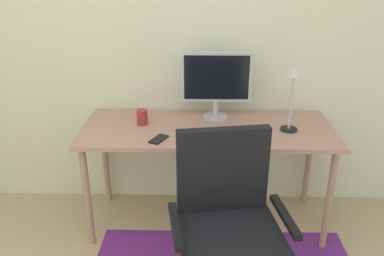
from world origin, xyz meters
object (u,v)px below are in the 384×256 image
(desk, at_px, (208,137))
(monitor, at_px, (216,80))
(coffee_cup, at_px, (142,117))
(keyboard, at_px, (213,139))
(desk_lamp, at_px, (293,88))
(office_chair, at_px, (227,240))
(cell_phone, at_px, (159,139))
(computer_mouse, at_px, (264,137))

(desk, height_order, monitor, monitor)
(monitor, xyz_separation_m, coffee_cup, (-0.50, -0.14, -0.22))
(monitor, bearing_deg, coffee_cup, -164.69)
(keyboard, distance_m, desk_lamp, 0.60)
(monitor, distance_m, desk_lamp, 0.52)
(desk, distance_m, desk_lamp, 0.64)
(coffee_cup, bearing_deg, monitor, 15.31)
(keyboard, distance_m, office_chair, 0.66)
(office_chair, bearing_deg, coffee_cup, 113.28)
(monitor, bearing_deg, desk, -107.11)
(monitor, relative_size, keyboard, 1.12)
(desk, distance_m, coffee_cup, 0.46)
(cell_phone, bearing_deg, monitor, 72.63)
(monitor, distance_m, cell_phone, 0.60)
(computer_mouse, height_order, office_chair, office_chair)
(office_chair, bearing_deg, desk, 87.46)
(monitor, height_order, office_chair, monitor)
(monitor, distance_m, computer_mouse, 0.54)
(keyboard, relative_size, cell_phone, 3.07)
(computer_mouse, height_order, desk_lamp, desk_lamp)
(monitor, distance_m, coffee_cup, 0.57)
(desk, xyz_separation_m, keyboard, (0.03, -0.21, 0.08))
(keyboard, height_order, office_chair, office_chair)
(keyboard, relative_size, computer_mouse, 4.13)
(desk, bearing_deg, keyboard, -81.48)
(keyboard, height_order, coffee_cup, coffee_cup)
(monitor, distance_m, keyboard, 0.48)
(desk, bearing_deg, office_chair, -83.24)
(monitor, relative_size, coffee_cup, 4.64)
(coffee_cup, distance_m, cell_phone, 0.29)
(coffee_cup, height_order, cell_phone, coffee_cup)
(coffee_cup, relative_size, cell_phone, 0.74)
(monitor, xyz_separation_m, computer_mouse, (0.29, -0.37, -0.26))
(coffee_cup, bearing_deg, keyboard, -28.72)
(coffee_cup, xyz_separation_m, cell_phone, (0.14, -0.25, -0.05))
(desk_lamp, bearing_deg, office_chair, -119.86)
(monitor, bearing_deg, keyboard, -93.58)
(desk, height_order, cell_phone, cell_phone)
(computer_mouse, bearing_deg, coffee_cup, 163.35)
(monitor, height_order, computer_mouse, monitor)
(desk_lamp, bearing_deg, monitor, 155.19)
(office_chair, bearing_deg, cell_phone, 115.09)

